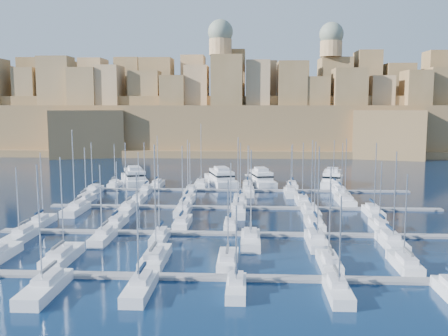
# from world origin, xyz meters

# --- Properties ---
(ground) EXTENTS (600.00, 600.00, 0.00)m
(ground) POSITION_xyz_m (0.00, 0.00, 0.00)
(ground) COLOR #031132
(ground) RESTS_ON ground
(pontoon_near) EXTENTS (84.00, 2.00, 0.40)m
(pontoon_near) POSITION_xyz_m (0.00, -34.00, 0.20)
(pontoon_near) COLOR slate
(pontoon_near) RESTS_ON ground
(pontoon_mid_near) EXTENTS (84.00, 2.00, 0.40)m
(pontoon_mid_near) POSITION_xyz_m (0.00, -12.00, 0.20)
(pontoon_mid_near) COLOR slate
(pontoon_mid_near) RESTS_ON ground
(pontoon_mid_far) EXTENTS (84.00, 2.00, 0.40)m
(pontoon_mid_far) POSITION_xyz_m (0.00, 10.00, 0.20)
(pontoon_mid_far) COLOR slate
(pontoon_mid_far) RESTS_ON ground
(pontoon_far) EXTENTS (84.00, 2.00, 0.40)m
(pontoon_far) POSITION_xyz_m (0.00, 32.00, 0.20)
(pontoon_far) COLOR slate
(pontoon_far) RESTS_ON ground
(sailboat_1) EXTENTS (3.08, 10.27, 15.20)m
(sailboat_1) POSITION_xyz_m (-25.21, -27.99, 0.76)
(sailboat_1) COLOR white
(sailboat_1) RESTS_ON ground
(sailboat_2) EXTENTS (3.09, 10.30, 17.01)m
(sailboat_2) POSITION_xyz_m (-11.86, -27.97, 0.78)
(sailboat_2) COLOR white
(sailboat_2) RESTS_ON ground
(sailboat_3) EXTENTS (2.72, 9.06, 12.28)m
(sailboat_3) POSITION_xyz_m (-1.59, -28.59, 0.73)
(sailboat_3) COLOR white
(sailboat_3) RESTS_ON ground
(sailboat_4) EXTENTS (2.62, 8.74, 14.23)m
(sailboat_4) POSITION_xyz_m (12.33, -28.74, 0.74)
(sailboat_4) COLOR white
(sailboat_4) RESTS_ON ground
(sailboat_5) EXTENTS (2.74, 9.13, 13.23)m
(sailboat_5) POSITION_xyz_m (22.56, -28.55, 0.74)
(sailboat_5) COLOR white
(sailboat_5) RESTS_ON ground
(sailboat_7) EXTENTS (3.18, 10.59, 15.75)m
(sailboat_7) POSITION_xyz_m (-22.68, -40.17, 0.77)
(sailboat_7) COLOR white
(sailboat_7) RESTS_ON ground
(sailboat_8) EXTENTS (2.79, 9.31, 14.88)m
(sailboat_8) POSITION_xyz_m (-11.47, -39.54, 0.75)
(sailboat_8) COLOR white
(sailboat_8) RESTS_ON ground
(sailboat_9) EXTENTS (2.32, 7.72, 11.01)m
(sailboat_9) POSITION_xyz_m (-0.14, -38.76, 0.71)
(sailboat_9) COLOR white
(sailboat_9) RESTS_ON ground
(sailboat_10) EXTENTS (2.55, 8.51, 12.29)m
(sailboat_10) POSITION_xyz_m (11.71, -39.15, 0.72)
(sailboat_10) COLOR white
(sailboat_10) RESTS_ON ground
(sailboat_12) EXTENTS (2.48, 8.28, 13.78)m
(sailboat_12) POSITION_xyz_m (-37.07, -6.97, 0.74)
(sailboat_12) COLOR white
(sailboat_12) RESTS_ON ground
(sailboat_13) EXTENTS (2.48, 8.26, 12.19)m
(sailboat_13) POSITION_xyz_m (-22.97, -6.98, 0.72)
(sailboat_13) COLOR white
(sailboat_13) RESTS_ON ground
(sailboat_14) EXTENTS (2.68, 8.93, 13.21)m
(sailboat_14) POSITION_xyz_m (-10.91, -6.65, 0.74)
(sailboat_14) COLOR white
(sailboat_14) RESTS_ON ground
(sailboat_15) EXTENTS (2.25, 7.50, 12.14)m
(sailboat_15) POSITION_xyz_m (-2.04, -7.35, 0.72)
(sailboat_15) COLOR white
(sailboat_15) RESTS_ON ground
(sailboat_16) EXTENTS (2.92, 9.75, 15.91)m
(sailboat_16) POSITION_xyz_m (13.17, -6.24, 0.76)
(sailboat_16) COLOR white
(sailboat_16) RESTS_ON ground
(sailboat_17) EXTENTS (2.37, 7.90, 12.52)m
(sailboat_17) POSITION_xyz_m (24.67, -7.15, 0.72)
(sailboat_17) COLOR white
(sailboat_17) RESTS_ON ground
(sailboat_18) EXTENTS (2.71, 9.04, 12.53)m
(sailboat_18) POSITION_xyz_m (-36.20, -17.41, 0.73)
(sailboat_18) COLOR white
(sailboat_18) RESTS_ON ground
(sailboat_19) EXTENTS (2.64, 8.80, 12.94)m
(sailboat_19) POSITION_xyz_m (-22.54, -17.29, 0.73)
(sailboat_19) COLOR white
(sailboat_19) RESTS_ON ground
(sailboat_20) EXTENTS (2.34, 7.79, 12.89)m
(sailboat_20) POSITION_xyz_m (-13.23, -16.79, 0.73)
(sailboat_20) COLOR white
(sailboat_20) RESTS_ON ground
(sailboat_21) EXTENTS (3.03, 10.10, 15.58)m
(sailboat_21) POSITION_xyz_m (1.56, -17.93, 0.77)
(sailboat_21) COLOR white
(sailboat_21) RESTS_ON ground
(sailboat_22) EXTENTS (2.96, 9.86, 16.10)m
(sailboat_22) POSITION_xyz_m (12.05, -17.81, 0.77)
(sailboat_22) COLOR white
(sailboat_22) RESTS_ON ground
(sailboat_23) EXTENTS (2.99, 9.96, 15.39)m
(sailboat_23) POSITION_xyz_m (23.77, -17.86, 0.76)
(sailboat_23) COLOR white
(sailboat_23) RESTS_ON ground
(sailboat_24) EXTENTS (2.55, 8.50, 12.87)m
(sailboat_24) POSITION_xyz_m (-36.28, 15.14, 0.73)
(sailboat_24) COLOR white
(sailboat_24) RESTS_ON ground
(sailboat_25) EXTENTS (2.48, 8.25, 11.84)m
(sailboat_25) POSITION_xyz_m (-23.92, 15.02, 0.72)
(sailboat_25) COLOR white
(sailboat_25) RESTS_ON ground
(sailboat_26) EXTENTS (2.67, 8.88, 14.67)m
(sailboat_26) POSITION_xyz_m (-12.70, 15.33, 0.75)
(sailboat_26) COLOR white
(sailboat_26) RESTS_ON ground
(sailboat_27) EXTENTS (2.94, 9.79, 13.97)m
(sailboat_27) POSITION_xyz_m (-0.78, 15.77, 0.75)
(sailboat_27) COLOR white
(sailboat_27) RESTS_ON ground
(sailboat_28) EXTENTS (2.80, 9.34, 14.09)m
(sailboat_28) POSITION_xyz_m (13.25, 15.55, 0.75)
(sailboat_28) COLOR white
(sailboat_28) RESTS_ON ground
(sailboat_29) EXTENTS (3.25, 10.84, 14.98)m
(sailboat_29) POSITION_xyz_m (22.92, 16.29, 0.77)
(sailboat_29) COLOR white
(sailboat_29) RESTS_ON ground
(sailboat_30) EXTENTS (3.13, 10.42, 17.46)m
(sailboat_30) POSITION_xyz_m (-34.51, 3.92, 0.78)
(sailboat_30) COLOR white
(sailboat_30) RESTS_ON ground
(sailboat_31) EXTENTS (2.80, 9.32, 14.96)m
(sailboat_31) POSITION_xyz_m (-23.89, 4.46, 0.75)
(sailboat_31) COLOR white
(sailboat_31) RESTS_ON ground
(sailboat_32) EXTENTS (2.79, 9.31, 14.26)m
(sailboat_32) POSITION_xyz_m (-12.29, 4.46, 0.75)
(sailboat_32) COLOR white
(sailboat_32) RESTS_ON ground
(sailboat_33) EXTENTS (3.10, 10.34, 16.12)m
(sailboat_33) POSITION_xyz_m (-0.98, 3.95, 0.77)
(sailboat_33) COLOR white
(sailboat_33) RESTS_ON ground
(sailboat_34) EXTENTS (3.05, 10.18, 15.58)m
(sailboat_34) POSITION_xyz_m (13.73, 4.03, 0.77)
(sailboat_34) COLOR white
(sailboat_34) RESTS_ON ground
(sailboat_35) EXTENTS (2.78, 9.25, 15.04)m
(sailboat_35) POSITION_xyz_m (26.28, 4.49, 0.75)
(sailboat_35) COLOR white
(sailboat_35) RESTS_ON ground
(sailboat_36) EXTENTS (2.33, 7.76, 11.94)m
(sailboat_36) POSITION_xyz_m (-35.40, 36.78, 0.72)
(sailboat_36) COLOR white
(sailboat_36) RESTS_ON ground
(sailboat_37) EXTENTS (2.68, 8.94, 14.22)m
(sailboat_37) POSITION_xyz_m (-23.72, 37.36, 0.74)
(sailboat_37) COLOR white
(sailboat_37) RESTS_ON ground
(sailboat_38) EXTENTS (3.08, 10.27, 17.45)m
(sailboat_38) POSITION_xyz_m (-11.91, 38.01, 0.78)
(sailboat_38) COLOR white
(sailboat_38) RESTS_ON ground
(sailboat_39) EXTENTS (2.60, 8.65, 11.66)m
(sailboat_39) POSITION_xyz_m (0.81, 37.22, 0.72)
(sailboat_39) COLOR white
(sailboat_39) RESTS_ON ground
(sailboat_40) EXTENTS (2.54, 8.48, 12.09)m
(sailboat_40) POSITION_xyz_m (12.70, 37.13, 0.72)
(sailboat_40) COLOR white
(sailboat_40) RESTS_ON ground
(sailboat_41) EXTENTS (2.48, 8.25, 13.22)m
(sailboat_41) POSITION_xyz_m (23.67, 37.02, 0.73)
(sailboat_41) COLOR white
(sailboat_41) RESTS_ON ground
(sailboat_42) EXTENTS (2.76, 9.21, 13.22)m
(sailboat_42) POSITION_xyz_m (-38.04, 26.51, 0.74)
(sailboat_42) COLOR white
(sailboat_42) RESTS_ON ground
(sailboat_43) EXTENTS (2.43, 8.10, 13.24)m
(sailboat_43) POSITION_xyz_m (-24.89, 27.05, 0.73)
(sailboat_43) COLOR white
(sailboat_43) RESTS_ON ground
(sailboat_44) EXTENTS (2.46, 8.21, 13.17)m
(sailboat_44) POSITION_xyz_m (-13.51, 27.00, 0.73)
(sailboat_44) COLOR white
(sailboat_44) RESTS_ON ground
(sailboat_45) EXTENTS (2.75, 9.15, 12.56)m
(sailboat_45) POSITION_xyz_m (1.11, 26.54, 0.73)
(sailboat_45) COLOR white
(sailboat_45) RESTS_ON ground
(sailboat_46) EXTENTS (2.86, 9.54, 12.71)m
(sailboat_46) POSITION_xyz_m (11.45, 26.35, 0.74)
(sailboat_46) COLOR white
(sailboat_46) RESTS_ON ground
(sailboat_47) EXTENTS (2.87, 9.58, 13.40)m
(sailboat_47) POSITION_xyz_m (23.73, 26.33, 0.74)
(sailboat_47) COLOR white
(sailboat_47) RESTS_ON ground
(motor_yacht_a) EXTENTS (11.76, 19.88, 5.25)m
(motor_yacht_a) POSITION_xyz_m (-31.32, 42.68, 1.73)
(motor_yacht_a) COLOR white
(motor_yacht_a) RESTS_ON ground
(motor_yacht_b) EXTENTS (10.80, 20.15, 5.25)m
(motor_yacht_b) POSITION_xyz_m (-6.68, 42.79, 1.73)
(motor_yacht_b) COLOR white
(motor_yacht_b) RESTS_ON ground
(motor_yacht_c) EXTENTS (8.81, 18.05, 5.25)m
(motor_yacht_c) POSITION_xyz_m (4.40, 41.83, 1.73)
(motor_yacht_c) COLOR white
(motor_yacht_c) RESTS_ON ground
(motor_yacht_d) EXTENTS (8.85, 18.54, 5.25)m
(motor_yacht_d) POSITION_xyz_m (24.13, 42.07, 1.73)
(motor_yacht_d) COLOR white
(motor_yacht_d) RESTS_ON ground
(fortified_city) EXTENTS (460.00, 108.95, 59.52)m
(fortified_city) POSITION_xyz_m (-0.19, 155.26, 14.74)
(fortified_city) COLOR brown
(fortified_city) RESTS_ON ground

